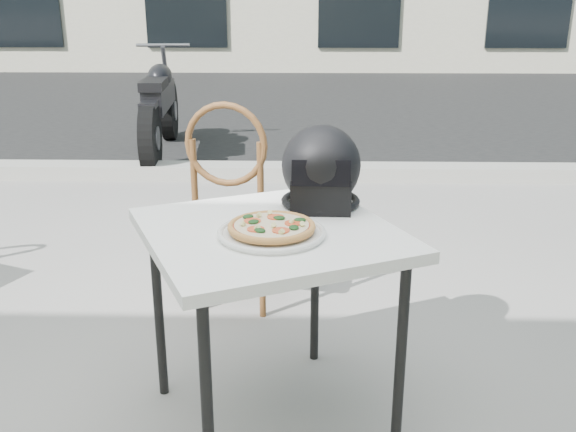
{
  "coord_description": "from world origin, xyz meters",
  "views": [
    {
      "loc": [
        0.61,
        -2.2,
        1.44
      ],
      "look_at": [
        0.56,
        -0.28,
        0.78
      ],
      "focal_mm": 40.0,
      "sensor_mm": 36.0,
      "label": 1
    }
  ],
  "objects_px": {
    "plate": "(272,233)",
    "pizza": "(272,226)",
    "cafe_table_main": "(270,247)",
    "motorcycle": "(160,108)",
    "helmet": "(321,171)",
    "cafe_chair_main": "(234,196)"
  },
  "relations": [
    {
      "from": "plate",
      "to": "cafe_chair_main",
      "type": "distance_m",
      "value": 1.02
    },
    {
      "from": "helmet",
      "to": "cafe_table_main",
      "type": "bearing_deg",
      "value": -123.18
    },
    {
      "from": "plate",
      "to": "motorcycle",
      "type": "distance_m",
      "value": 4.39
    },
    {
      "from": "cafe_table_main",
      "to": "helmet",
      "type": "height_order",
      "value": "helmet"
    },
    {
      "from": "cafe_table_main",
      "to": "pizza",
      "type": "xyz_separation_m",
      "value": [
        0.01,
        -0.07,
        0.1
      ]
    },
    {
      "from": "plate",
      "to": "pizza",
      "type": "distance_m",
      "value": 0.02
    },
    {
      "from": "cafe_table_main",
      "to": "cafe_chair_main",
      "type": "xyz_separation_m",
      "value": [
        -0.21,
        0.9,
        -0.1
      ]
    },
    {
      "from": "cafe_table_main",
      "to": "plate",
      "type": "relative_size",
      "value": 2.43
    },
    {
      "from": "plate",
      "to": "motorcycle",
      "type": "xyz_separation_m",
      "value": [
        -1.26,
        4.19,
        -0.3
      ]
    },
    {
      "from": "plate",
      "to": "cafe_chair_main",
      "type": "relative_size",
      "value": 0.41
    },
    {
      "from": "cafe_table_main",
      "to": "cafe_chair_main",
      "type": "relative_size",
      "value": 1.0
    },
    {
      "from": "helmet",
      "to": "motorcycle",
      "type": "distance_m",
      "value": 4.15
    },
    {
      "from": "cafe_table_main",
      "to": "plate",
      "type": "distance_m",
      "value": 0.11
    },
    {
      "from": "plate",
      "to": "pizza",
      "type": "relative_size",
      "value": 1.45
    },
    {
      "from": "cafe_chair_main",
      "to": "motorcycle",
      "type": "xyz_separation_m",
      "value": [
        -1.04,
        3.22,
        -0.12
      ]
    },
    {
      "from": "motorcycle",
      "to": "helmet",
      "type": "bearing_deg",
      "value": -74.64
    },
    {
      "from": "helmet",
      "to": "motorcycle",
      "type": "xyz_separation_m",
      "value": [
        -1.42,
        3.87,
        -0.42
      ]
    },
    {
      "from": "cafe_table_main",
      "to": "motorcycle",
      "type": "distance_m",
      "value": 4.31
    },
    {
      "from": "pizza",
      "to": "motorcycle",
      "type": "xyz_separation_m",
      "value": [
        -1.26,
        4.19,
        -0.32
      ]
    },
    {
      "from": "cafe_chair_main",
      "to": "plate",
      "type": "bearing_deg",
      "value": 114.28
    },
    {
      "from": "cafe_table_main",
      "to": "helmet",
      "type": "relative_size",
      "value": 3.37
    },
    {
      "from": "cafe_table_main",
      "to": "helmet",
      "type": "xyz_separation_m",
      "value": [
        0.17,
        0.24,
        0.19
      ]
    }
  ]
}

